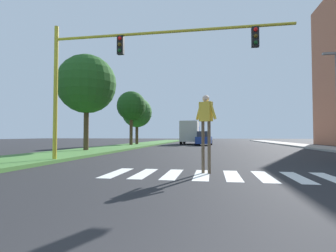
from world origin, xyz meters
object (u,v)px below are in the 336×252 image
Objects in this scene: tree_mid at (87,84)px; tree_distant at (137,113)px; tree_far at (131,106)px; truck_box_delivery at (190,132)px; traffic_light_gantry at (122,61)px; pedestrian_performer at (206,121)px; street_lamp_right at (335,91)px; sedan_midblock at (204,139)px.

tree_mid is 13.05m from tree_distant.
truck_box_delivery is (6.06, 7.62, -2.92)m from tree_far.
traffic_light_gantry is at bearing -53.38° from tree_mid.
traffic_light_gantry reaches higher than tree_distant.
pedestrian_performer is (3.63, -2.23, -2.75)m from traffic_light_gantry.
tree_distant is at bearing -139.25° from truck_box_delivery.
street_lamp_right is at bearing -48.92° from truck_box_delivery.
tree_far is 10.16m from truck_box_delivery.
traffic_light_gantry is at bearing -73.57° from tree_far.
tree_far is 9.68m from sedan_midblock.
tree_mid is 2.80× the size of pedestrian_performer.
tree_mid is at bearing 126.62° from traffic_light_gantry.
pedestrian_performer is (8.87, -22.25, -2.36)m from tree_distant.
sedan_midblock is (8.08, 14.43, -4.16)m from tree_mid.
truck_box_delivery is (0.86, 25.27, -2.78)m from traffic_light_gantry.
tree_mid is 0.68× the size of traffic_light_gantry.
tree_mid is at bearing -89.87° from tree_distant.
tree_far is at bearing 113.97° from pedestrian_performer.
tree_far reaches higher than traffic_light_gantry.
sedan_midblock is (-10.34, 10.34, -3.80)m from street_lamp_right.
street_lamp_right is at bearing 12.53° from tree_mid.
sedan_midblock is 0.70× the size of truck_box_delivery.
truck_box_delivery is (6.09, 5.25, -2.38)m from tree_distant.
sedan_midblock is (-0.76, 23.67, -0.87)m from pedestrian_performer.
traffic_light_gantry reaches higher than sedan_midblock.
tree_far reaches higher than tree_distant.
tree_distant is 24.07m from pedestrian_performer.
tree_mid reaches higher than sedan_midblock.
pedestrian_performer is at bearing -68.27° from tree_distant.
street_lamp_right is at bearing 40.02° from traffic_light_gantry.
street_lamp_right reaches higher than tree_distant.
tree_mid is at bearing -90.00° from tree_far.
tree_distant reaches higher than pedestrian_performer.
traffic_light_gantry is at bearing -75.35° from tree_distant.
truck_box_delivery is at bearing 71.64° from tree_mid.
tree_far is 2.43m from tree_distant.
tree_far reaches higher than sedan_midblock.
tree_mid reaches higher than tree_distant.
tree_far is 0.98× the size of truck_box_delivery.
tree_distant is 20.50m from street_lamp_right.
pedestrian_performer is at bearing -88.16° from sedan_midblock.
tree_far reaches higher than truck_box_delivery.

